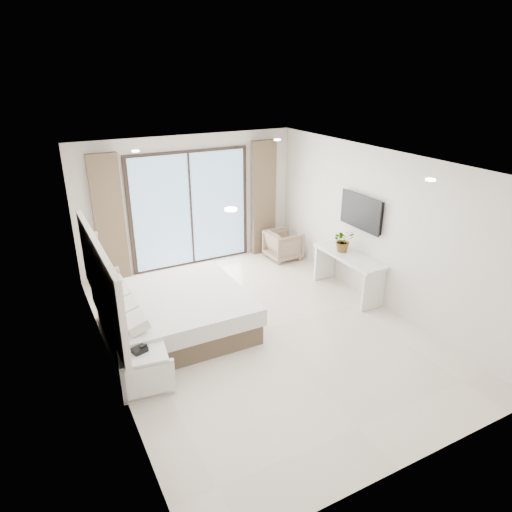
% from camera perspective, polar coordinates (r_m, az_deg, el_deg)
% --- Properties ---
extents(ground, '(6.20, 6.20, 0.00)m').
position_cam_1_polar(ground, '(7.43, 0.61, -9.24)').
color(ground, beige).
rests_on(ground, ground).
extents(room_shell, '(4.62, 6.22, 2.72)m').
position_cam_1_polar(room_shell, '(7.34, -3.76, 4.00)').
color(room_shell, silver).
rests_on(room_shell, ground).
extents(bed, '(2.18, 2.08, 0.75)m').
position_cam_1_polar(bed, '(7.37, -10.19, -7.01)').
color(bed, brown).
rests_on(bed, ground).
extents(nightstand, '(0.67, 0.58, 0.55)m').
position_cam_1_polar(nightstand, '(6.25, -13.81, -13.80)').
color(nightstand, silver).
rests_on(nightstand, ground).
extents(phone, '(0.22, 0.19, 0.06)m').
position_cam_1_polar(phone, '(6.11, -14.36, -11.29)').
color(phone, black).
rests_on(phone, nightstand).
extents(console_desk, '(0.49, 1.57, 0.77)m').
position_cam_1_polar(console_desk, '(8.51, 11.44, -1.12)').
color(console_desk, silver).
rests_on(console_desk, ground).
extents(plant, '(0.47, 0.50, 0.33)m').
position_cam_1_polar(plant, '(8.50, 10.85, 1.65)').
color(plant, '#33662D').
rests_on(plant, console_desk).
extents(armchair, '(0.65, 0.69, 0.69)m').
position_cam_1_polar(armchair, '(9.97, 3.45, 1.58)').
color(armchair, '#947561').
rests_on(armchair, ground).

